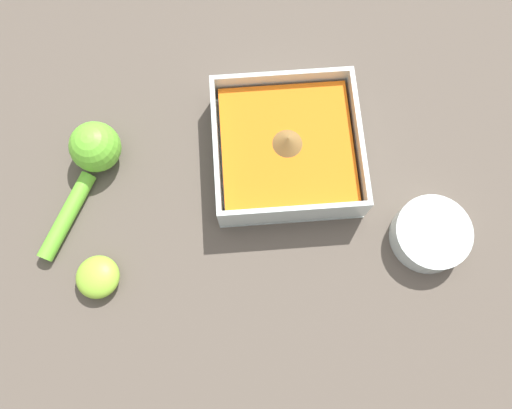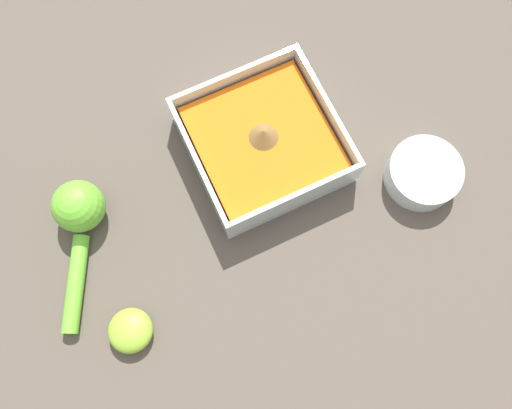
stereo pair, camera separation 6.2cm
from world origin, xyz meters
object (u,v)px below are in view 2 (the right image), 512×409
square_dish (263,143)px  lemon_half (131,331)px  spice_bowl (423,174)px  lemon_squeezer (78,218)px

square_dish → lemon_half: size_ratio=3.48×
spice_bowl → lemon_squeezer: lemon_squeezer is taller
lemon_squeezer → lemon_half: size_ratio=3.24×
square_dish → spice_bowl: 0.21m
spice_bowl → lemon_squeezer: bearing=162.9°
lemon_half → spice_bowl: bearing=3.1°
square_dish → spice_bowl: square_dish is taller
square_dish → spice_bowl: size_ratio=1.97×
square_dish → lemon_squeezer: 0.25m
square_dish → spice_bowl: bearing=-36.3°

